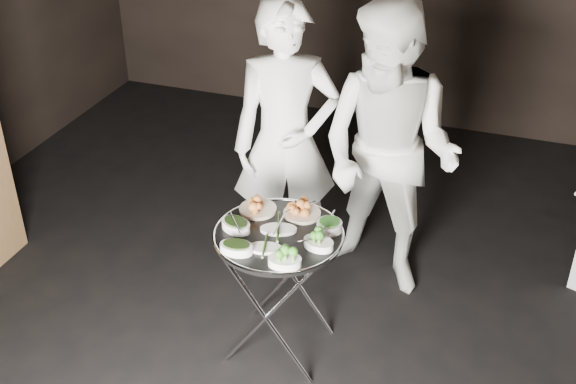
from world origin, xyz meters
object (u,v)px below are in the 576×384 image
(tray_stand, at_px, (279,287))
(waiter_right, at_px, (389,154))
(serving_tray, at_px, (278,235))
(waiter_left, at_px, (286,143))

(tray_stand, bearing_deg, waiter_right, 64.04)
(serving_tray, relative_size, waiter_right, 0.38)
(tray_stand, xyz_separation_m, serving_tray, (0.00, -0.00, 0.34))
(tray_stand, xyz_separation_m, waiter_left, (-0.23, 0.78, 0.46))
(serving_tray, bearing_deg, tray_stand, 90.00)
(tray_stand, height_order, waiter_right, waiter_right)
(tray_stand, distance_m, waiter_left, 0.93)
(tray_stand, height_order, waiter_left, waiter_left)
(tray_stand, xyz_separation_m, waiter_right, (0.39, 0.81, 0.48))
(waiter_left, bearing_deg, tray_stand, -97.67)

